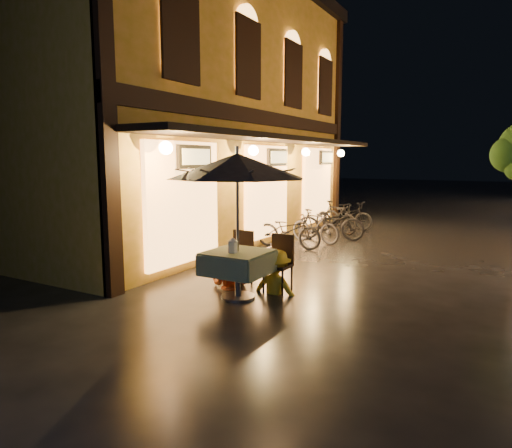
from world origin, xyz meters
The scene contains 14 objects.
ground centered at (0.00, 0.00, 0.00)m, with size 90.00×90.00×0.00m, color black.
west_building centered at (-5.72, 4.00, 3.71)m, with size 5.90×11.40×7.40m.
cafe_table centered at (-1.60, -0.45, 0.59)m, with size 0.99×0.99×0.78m.
patio_umbrella centered at (-1.60, -0.45, 2.15)m, with size 2.23×2.23×2.46m.
cafe_chair_left centered at (-2.00, 0.29, 0.54)m, with size 0.42×0.42×0.97m.
cafe_chair_right centered at (-1.20, 0.29, 0.54)m, with size 0.42×0.42×0.97m.
table_lantern centered at (-1.60, -0.60, 0.92)m, with size 0.16×0.16×0.25m.
person_orange centered at (-2.07, 0.06, 0.74)m, with size 0.72×0.56×1.48m, color #BF4D1E.
person_yellow centered at (-1.19, 0.14, 0.72)m, with size 0.93×0.53×1.44m, color yellow.
bicycle_0 centered at (-2.70, 3.78, 0.46)m, with size 0.62×1.77×0.93m, color black.
bicycle_1 centered at (-2.38, 4.78, 0.46)m, with size 0.43×1.51×0.91m, color black.
bicycle_2 centered at (-2.19, 5.44, 0.50)m, with size 0.66×1.89×0.99m, color black.
bicycle_3 centered at (-2.44, 6.59, 0.49)m, with size 0.46×1.64×0.99m, color black.
bicycle_4 centered at (-2.43, 7.63, 0.45)m, with size 0.60×1.71×0.90m, color black.
Camera 1 is at (2.23, -6.60, 2.26)m, focal length 32.00 mm.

